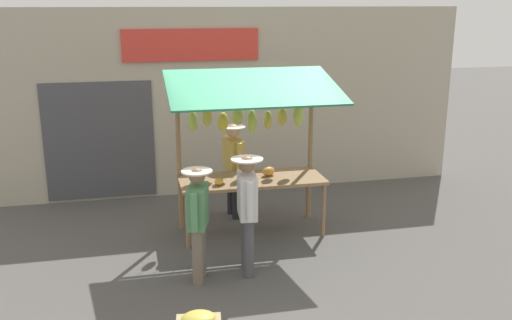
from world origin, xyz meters
The scene contains 6 objects.
ground_plane centered at (0.00, 0.00, 0.00)m, with size 40.00×40.00×0.00m, color #514F4C.
street_backdrop centered at (0.05, -2.20, 1.70)m, with size 9.00×0.30×3.40m.
market_stall centered at (0.00, -0.06, 1.56)m, with size 2.50×1.46×2.50m.
vendor_with_sunhat centered at (0.14, -0.75, 0.92)m, with size 0.41×0.67×1.57m.
shopper_in_grey_tee centered at (0.35, 1.34, 0.94)m, with size 0.42×0.69×1.61m.
shopper_in_striped_shirt centered at (1.00, 1.41, 0.87)m, with size 0.39×0.64×1.51m.
Camera 1 is at (1.79, 8.16, 3.49)m, focal length 40.20 mm.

